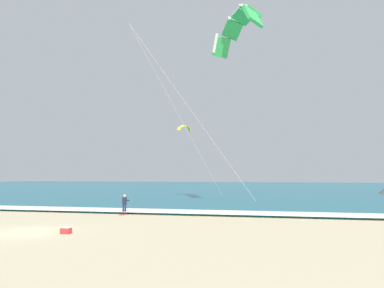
{
  "coord_description": "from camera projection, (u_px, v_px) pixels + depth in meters",
  "views": [
    {
      "loc": [
        13.82,
        -18.57,
        3.39
      ],
      "look_at": [
        6.89,
        14.14,
        6.3
      ],
      "focal_mm": 32.79,
      "sensor_mm": 36.0,
      "label": 1
    }
  ],
  "objects": [
    {
      "name": "ground_plane",
      "position": [
        28.0,
        232.0,
        20.65
      ],
      "size": [
        200.0,
        200.0,
        0.0
      ],
      "primitive_type": "plane",
      "color": "#C6B78E"
    },
    {
      "name": "sea",
      "position": [
        211.0,
        187.0,
        89.03
      ],
      "size": [
        200.0,
        120.0,
        0.2
      ],
      "primitive_type": "cube",
      "color": "#146075",
      "rests_on": "ground"
    },
    {
      "name": "surf_foam",
      "position": [
        110.0,
        210.0,
        31.53
      ],
      "size": [
        200.0,
        3.04,
        0.04
      ],
      "primitive_type": "cube",
      "color": "white",
      "rests_on": "sea"
    },
    {
      "name": "surfboard",
      "position": [
        124.0,
        214.0,
        29.74
      ],
      "size": [
        0.66,
        1.45,
        0.09
      ],
      "color": "#E04C38",
      "rests_on": "ground"
    },
    {
      "name": "kitesurfer",
      "position": [
        125.0,
        203.0,
        29.83
      ],
      "size": [
        0.57,
        0.57,
        1.69
      ],
      "color": "#191E38",
      "rests_on": "ground"
    },
    {
      "name": "kite_primary",
      "position": [
        238.0,
        25.0,
        34.2
      ],
      "size": [
        11.97,
        8.81,
        18.23
      ],
      "color": "green"
    },
    {
      "name": "kite_distant",
      "position": [
        185.0,
        128.0,
        75.32
      ],
      "size": [
        2.5,
        3.55,
        1.4
      ],
      "color": "yellow"
    },
    {
      "name": "cooler_box",
      "position": [
        66.0,
        230.0,
        20.08
      ],
      "size": [
        0.58,
        0.38,
        0.4
      ],
      "color": "red",
      "rests_on": "ground"
    }
  ]
}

